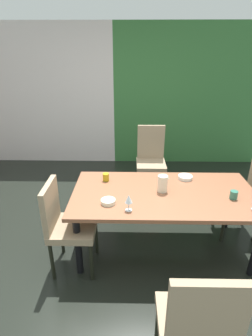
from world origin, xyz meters
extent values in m
cube|color=black|center=(0.00, 0.00, -0.01)|extent=(5.64, 5.27, 0.02)
cube|color=silver|center=(-1.41, 2.59, 1.27)|extent=(2.82, 0.10, 2.55)
cube|color=#366E37|center=(1.41, 2.59, 1.27)|extent=(2.82, 0.10, 2.55)
cube|color=#90573C|center=(0.68, -0.03, 0.69)|extent=(1.93, 1.00, 0.04)
cylinder|color=black|center=(-0.18, 0.37, 0.34)|extent=(0.07, 0.07, 0.67)
cylinder|color=black|center=(1.55, 0.37, 0.34)|extent=(0.07, 0.07, 0.67)
cylinder|color=black|center=(-0.18, -0.42, 0.34)|extent=(0.07, 0.07, 0.67)
cube|color=#9D8568|center=(0.73, -1.31, 0.47)|extent=(0.44, 0.44, 0.07)
cube|color=#9D8568|center=(0.73, -1.51, 0.76)|extent=(0.42, 0.05, 0.59)
cylinder|color=black|center=(0.54, -1.12, 0.22)|extent=(0.04, 0.04, 0.44)
cylinder|color=black|center=(0.92, -1.12, 0.22)|extent=(0.04, 0.04, 0.44)
cube|color=#9D8568|center=(1.60, 0.28, 0.47)|extent=(0.44, 0.44, 0.07)
cylinder|color=black|center=(1.41, 0.09, 0.22)|extent=(0.04, 0.04, 0.44)
cylinder|color=black|center=(1.41, 0.47, 0.22)|extent=(0.04, 0.04, 0.44)
cylinder|color=black|center=(1.79, 0.47, 0.22)|extent=(0.04, 0.04, 0.44)
cube|color=#9D8568|center=(0.64, 1.26, 0.47)|extent=(0.44, 0.44, 0.07)
cube|color=#9D8568|center=(0.64, 1.46, 0.76)|extent=(0.42, 0.05, 0.57)
cylinder|color=black|center=(0.83, 1.07, 0.22)|extent=(0.04, 0.04, 0.44)
cylinder|color=black|center=(0.45, 1.07, 0.22)|extent=(0.04, 0.04, 0.44)
cylinder|color=black|center=(0.83, 1.45, 0.22)|extent=(0.04, 0.04, 0.44)
cylinder|color=black|center=(0.45, 1.45, 0.22)|extent=(0.04, 0.04, 0.44)
cube|color=#9D8568|center=(-0.23, -0.33, 0.47)|extent=(0.44, 0.44, 0.07)
cube|color=#9D8568|center=(-0.43, -0.33, 0.71)|extent=(0.05, 0.42, 0.49)
cylinder|color=black|center=(-0.04, -0.14, 0.22)|extent=(0.04, 0.04, 0.44)
cylinder|color=black|center=(-0.04, -0.52, 0.22)|extent=(0.04, 0.04, 0.44)
cylinder|color=black|center=(-0.42, -0.14, 0.22)|extent=(0.04, 0.04, 0.44)
cylinder|color=black|center=(-0.42, -0.52, 0.22)|extent=(0.04, 0.04, 0.44)
cylinder|color=silver|center=(0.31, -0.37, 0.72)|extent=(0.06, 0.06, 0.00)
cylinder|color=silver|center=(0.31, -0.37, 0.76)|extent=(0.01, 0.01, 0.08)
cone|color=silver|center=(0.31, -0.37, 0.84)|extent=(0.07, 0.07, 0.08)
cylinder|color=silver|center=(0.11, -0.25, 0.73)|extent=(0.14, 0.14, 0.04)
cylinder|color=silver|center=(0.96, 0.30, 0.73)|extent=(0.16, 0.16, 0.04)
cylinder|color=#2F6D5A|center=(1.36, -0.14, 0.76)|extent=(0.07, 0.07, 0.09)
cylinder|color=#B89418|center=(0.04, 0.24, 0.76)|extent=(0.07, 0.07, 0.09)
cylinder|color=beige|center=(0.66, 0.00, 0.80)|extent=(0.10, 0.10, 0.18)
cone|color=beige|center=(0.71, 0.00, 0.88)|extent=(0.04, 0.04, 0.03)
camera|label=1|loc=(0.33, -2.44, 2.07)|focal=28.00mm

